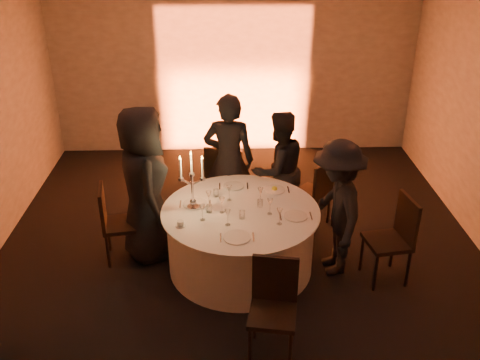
{
  "coord_description": "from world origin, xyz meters",
  "views": [
    {
      "loc": [
        -0.16,
        -5.22,
        3.81
      ],
      "look_at": [
        0.0,
        0.2,
        1.05
      ],
      "focal_mm": 40.0,
      "sensor_mm": 36.0,
      "label": 1
    }
  ],
  "objects_px": {
    "chair_back_left": "(220,172)",
    "candelabra": "(192,189)",
    "guest_right": "(337,209)",
    "guest_left": "(144,184)",
    "banquet_table": "(241,239)",
    "chair_front": "(274,302)",
    "guest_back_left": "(229,160)",
    "guest_back_right": "(278,170)",
    "coffee_cup": "(180,224)",
    "chair_back_right": "(316,190)",
    "chair_left": "(114,219)",
    "chair_right": "(395,234)"
  },
  "relations": [
    {
      "from": "chair_back_left",
      "to": "candelabra",
      "type": "bearing_deg",
      "value": 86.44
    },
    {
      "from": "guest_right",
      "to": "guest_left",
      "type": "bearing_deg",
      "value": -103.97
    },
    {
      "from": "banquet_table",
      "to": "guest_left",
      "type": "xyz_separation_m",
      "value": [
        -1.11,
        0.32,
        0.56
      ]
    },
    {
      "from": "chair_front",
      "to": "guest_back_left",
      "type": "bearing_deg",
      "value": 109.15
    },
    {
      "from": "guest_back_right",
      "to": "guest_right",
      "type": "relative_size",
      "value": 0.98
    },
    {
      "from": "guest_back_right",
      "to": "coffee_cup",
      "type": "distance_m",
      "value": 1.75
    },
    {
      "from": "chair_back_right",
      "to": "guest_left",
      "type": "height_order",
      "value": "guest_left"
    },
    {
      "from": "chair_left",
      "to": "guest_back_left",
      "type": "bearing_deg",
      "value": -67.76
    },
    {
      "from": "chair_left",
      "to": "guest_back_right",
      "type": "xyz_separation_m",
      "value": [
        2.01,
        0.76,
        0.25
      ]
    },
    {
      "from": "chair_back_right",
      "to": "guest_back_left",
      "type": "relative_size",
      "value": 0.53
    },
    {
      "from": "chair_right",
      "to": "guest_left",
      "type": "distance_m",
      "value": 2.91
    },
    {
      "from": "guest_left",
      "to": "guest_right",
      "type": "xyz_separation_m",
      "value": [
        2.19,
        -0.39,
        -0.14
      ]
    },
    {
      "from": "guest_left",
      "to": "guest_right",
      "type": "bearing_deg",
      "value": -116.1
    },
    {
      "from": "chair_back_left",
      "to": "chair_left",
      "type": "bearing_deg",
      "value": 53.91
    },
    {
      "from": "guest_left",
      "to": "candelabra",
      "type": "height_order",
      "value": "guest_left"
    },
    {
      "from": "banquet_table",
      "to": "chair_left",
      "type": "xyz_separation_m",
      "value": [
        -1.49,
        0.22,
        0.16
      ]
    },
    {
      "from": "guest_back_left",
      "to": "chair_back_left",
      "type": "bearing_deg",
      "value": -68.25
    },
    {
      "from": "guest_back_right",
      "to": "guest_left",
      "type": "bearing_deg",
      "value": -6.06
    },
    {
      "from": "guest_left",
      "to": "chair_left",
      "type": "bearing_deg",
      "value": 88.97
    },
    {
      "from": "chair_back_left",
      "to": "guest_right",
      "type": "distance_m",
      "value": 2.07
    },
    {
      "from": "guest_back_right",
      "to": "chair_back_right",
      "type": "bearing_deg",
      "value": 142.43
    },
    {
      "from": "guest_right",
      "to": "chair_right",
      "type": "bearing_deg",
      "value": 69.48
    },
    {
      "from": "chair_back_right",
      "to": "guest_back_left",
      "type": "distance_m",
      "value": 1.2
    },
    {
      "from": "chair_right",
      "to": "candelabra",
      "type": "distance_m",
      "value": 2.32
    },
    {
      "from": "chair_back_left",
      "to": "chair_front",
      "type": "xyz_separation_m",
      "value": [
        0.5,
        -2.83,
        0.03
      ]
    },
    {
      "from": "banquet_table",
      "to": "chair_back_right",
      "type": "distance_m",
      "value": 1.36
    },
    {
      "from": "chair_front",
      "to": "guest_left",
      "type": "distance_m",
      "value": 2.19
    },
    {
      "from": "guest_left",
      "to": "guest_back_right",
      "type": "height_order",
      "value": "guest_left"
    },
    {
      "from": "guest_left",
      "to": "coffee_cup",
      "type": "relative_size",
      "value": 17.25
    },
    {
      "from": "chair_front",
      "to": "chair_right",
      "type": "bearing_deg",
      "value": 46.55
    },
    {
      "from": "candelabra",
      "to": "chair_left",
      "type": "bearing_deg",
      "value": 171.05
    },
    {
      "from": "chair_right",
      "to": "chair_front",
      "type": "relative_size",
      "value": 1.04
    },
    {
      "from": "chair_back_left",
      "to": "candelabra",
      "type": "xyz_separation_m",
      "value": [
        -0.3,
        -1.43,
        0.49
      ]
    },
    {
      "from": "guest_back_right",
      "to": "coffee_cup",
      "type": "xyz_separation_m",
      "value": [
        -1.18,
        -1.3,
        0.0
      ]
    },
    {
      "from": "chair_back_right",
      "to": "candelabra",
      "type": "distance_m",
      "value": 1.82
    },
    {
      "from": "guest_back_right",
      "to": "guest_back_left",
      "type": "bearing_deg",
      "value": -35.19
    },
    {
      "from": "chair_left",
      "to": "guest_back_right",
      "type": "distance_m",
      "value": 2.16
    },
    {
      "from": "chair_back_left",
      "to": "coffee_cup",
      "type": "height_order",
      "value": "chair_back_left"
    },
    {
      "from": "guest_back_right",
      "to": "chair_front",
      "type": "bearing_deg",
      "value": 55.59
    },
    {
      "from": "guest_left",
      "to": "coffee_cup",
      "type": "distance_m",
      "value": 0.8
    },
    {
      "from": "chair_back_right",
      "to": "chair_front",
      "type": "xyz_separation_m",
      "value": [
        -0.75,
        -2.23,
        0.02
      ]
    },
    {
      "from": "guest_left",
      "to": "coffee_cup",
      "type": "xyz_separation_m",
      "value": [
        0.46,
        -0.64,
        -0.15
      ]
    },
    {
      "from": "coffee_cup",
      "to": "guest_right",
      "type": "bearing_deg",
      "value": 8.25
    },
    {
      "from": "chair_back_right",
      "to": "banquet_table",
      "type": "bearing_deg",
      "value": -3.8
    },
    {
      "from": "chair_front",
      "to": "candelabra",
      "type": "bearing_deg",
      "value": 129.81
    },
    {
      "from": "chair_back_left",
      "to": "candelabra",
      "type": "height_order",
      "value": "candelabra"
    },
    {
      "from": "chair_back_right",
      "to": "coffee_cup",
      "type": "xyz_separation_m",
      "value": [
        -1.67,
        -1.22,
        0.27
      ]
    },
    {
      "from": "chair_right",
      "to": "guest_back_left",
      "type": "height_order",
      "value": "guest_back_left"
    },
    {
      "from": "chair_left",
      "to": "chair_back_left",
      "type": "relative_size",
      "value": 1.04
    },
    {
      "from": "guest_left",
      "to": "chair_back_left",
      "type": "bearing_deg",
      "value": -52.49
    }
  ]
}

